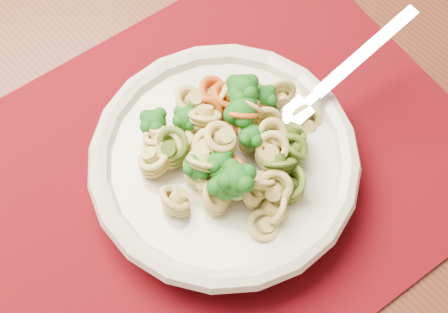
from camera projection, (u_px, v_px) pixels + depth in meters
dining_table at (152, 122)px, 0.72m from camera, size 1.38×1.04×0.72m
placemat at (211, 173)px, 0.57m from camera, size 0.49×0.40×0.00m
pasta_bowl at (224, 162)px, 0.54m from camera, size 0.24×0.24×0.05m
pasta_broccoli_heap at (224, 153)px, 0.52m from camera, size 0.20×0.20×0.06m
fork at (296, 113)px, 0.54m from camera, size 0.18×0.04×0.08m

